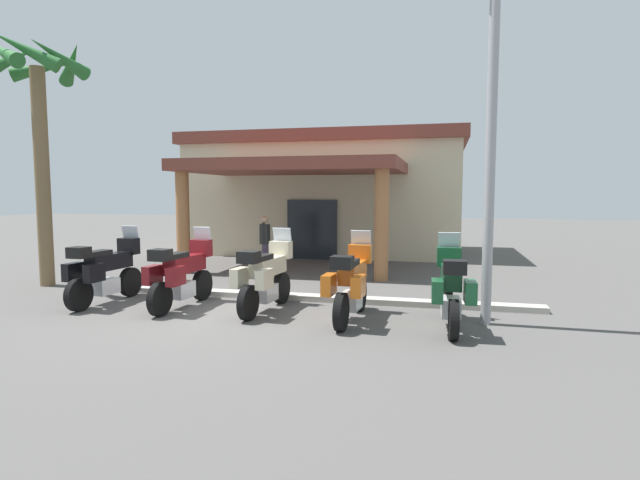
% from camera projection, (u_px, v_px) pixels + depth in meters
% --- Properties ---
extents(ground_plane, '(80.00, 80.00, 0.00)m').
position_uv_depth(ground_plane, '(201.00, 314.00, 9.78)').
color(ground_plane, '#514F4C').
extents(motel_building, '(10.64, 9.95, 4.59)m').
position_uv_depth(motel_building, '(328.00, 193.00, 20.26)').
color(motel_building, beige).
rests_on(motel_building, ground_plane).
extents(motorcycle_black, '(0.73, 2.21, 1.61)m').
position_uv_depth(motorcycle_black, '(105.00, 271.00, 10.69)').
color(motorcycle_black, black).
rests_on(motorcycle_black, ground_plane).
extents(motorcycle_maroon, '(0.73, 2.21, 1.61)m').
position_uv_depth(motorcycle_maroon, '(181.00, 274.00, 10.30)').
color(motorcycle_maroon, black).
rests_on(motorcycle_maroon, ground_plane).
extents(motorcycle_cream, '(0.74, 2.21, 1.61)m').
position_uv_depth(motorcycle_cream, '(265.00, 277.00, 9.97)').
color(motorcycle_cream, black).
rests_on(motorcycle_cream, ground_plane).
extents(motorcycle_orange, '(0.72, 2.21, 1.61)m').
position_uv_depth(motorcycle_orange, '(351.00, 283.00, 9.26)').
color(motorcycle_orange, black).
rests_on(motorcycle_orange, ground_plane).
extents(motorcycle_green, '(0.72, 2.21, 1.61)m').
position_uv_depth(motorcycle_green, '(451.00, 288.00, 8.75)').
color(motorcycle_green, black).
rests_on(motorcycle_green, ground_plane).
extents(pedestrian, '(0.32, 0.47, 1.67)m').
position_uv_depth(pedestrian, '(265.00, 239.00, 15.07)').
color(pedestrian, '#3F334C').
rests_on(pedestrian, ground_plane).
extents(palm_tree_roadside, '(2.39, 2.44, 6.23)m').
position_uv_depth(palm_tree_roadside, '(38.00, 101.00, 12.41)').
color(palm_tree_roadside, brown).
rests_on(palm_tree_roadside, ground_plane).
extents(roadside_sign, '(1.40, 0.18, 7.76)m').
position_uv_depth(roadside_sign, '(494.00, 29.00, 8.60)').
color(roadside_sign, '#99999E').
rests_on(roadside_sign, ground_plane).
extents(curb_strip, '(10.86, 0.36, 0.12)m').
position_uv_depth(curb_strip, '(284.00, 296.00, 11.22)').
color(curb_strip, '#ADA89E').
rests_on(curb_strip, ground_plane).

